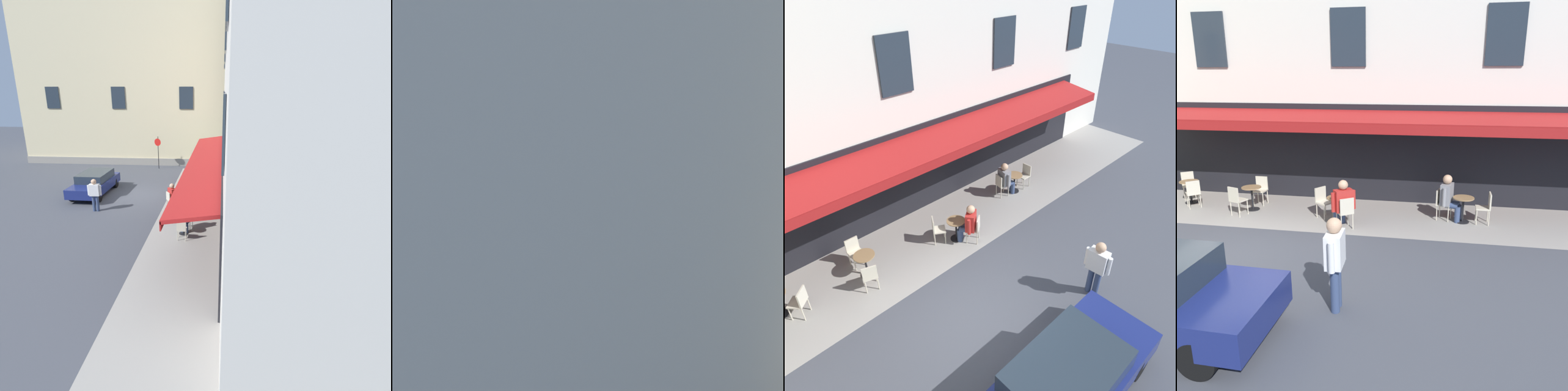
% 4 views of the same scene
% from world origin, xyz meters
% --- Properties ---
extents(ground_plane, '(70.00, 70.00, 0.00)m').
position_xyz_m(ground_plane, '(0.00, 0.00, 0.00)').
color(ground_plane, '#42444C').
extents(sidewalk_cafe_terrace, '(20.50, 3.20, 0.01)m').
position_xyz_m(sidewalk_cafe_terrace, '(-3.25, -3.40, 0.00)').
color(sidewalk_cafe_terrace, gray).
rests_on(sidewalk_cafe_terrace, ground_plane).
extents(cafe_table_near_entrance, '(0.60, 0.60, 0.75)m').
position_xyz_m(cafe_table_near_entrance, '(-1.80, -2.71, 0.49)').
color(cafe_table_near_entrance, black).
rests_on(cafe_table_near_entrance, ground_plane).
extents(cafe_chair_cream_near_door, '(0.56, 0.56, 0.91)m').
position_xyz_m(cafe_chair_cream_near_door, '(-2.17, -2.20, 0.55)').
color(cafe_chair_cream_near_door, beige).
rests_on(cafe_chair_cream_near_door, ground_plane).
extents(cafe_chair_cream_by_window, '(0.55, 0.55, 0.91)m').
position_xyz_m(cafe_chair_cream_by_window, '(-1.26, -3.04, 0.55)').
color(cafe_chair_cream_by_window, beige).
rests_on(cafe_chair_cream_by_window, ground_plane).
extents(cafe_table_mid_terrace, '(0.60, 0.60, 0.75)m').
position_xyz_m(cafe_table_mid_terrace, '(-5.36, -3.32, 0.49)').
color(cafe_table_mid_terrace, black).
rests_on(cafe_table_mid_terrace, ground_plane).
extents(cafe_chair_cream_back_row, '(0.40, 0.40, 0.91)m').
position_xyz_m(cafe_chair_cream_back_row, '(-5.99, -3.31, 0.55)').
color(cafe_chair_cream_back_row, beige).
rests_on(cafe_chair_cream_back_row, ground_plane).
extents(cafe_chair_cream_corner_left, '(0.49, 0.49, 0.91)m').
position_xyz_m(cafe_chair_cream_corner_left, '(-4.75, -3.47, 0.55)').
color(cafe_chair_cream_corner_left, beige).
rests_on(cafe_chair_cream_corner_left, ground_plane).
extents(cafe_table_streetside, '(0.60, 0.60, 0.75)m').
position_xyz_m(cafe_table_streetside, '(3.49, -3.60, 0.49)').
color(cafe_table_streetside, black).
rests_on(cafe_table_streetside, ground_plane).
extents(cafe_chair_cream_facing_street, '(0.57, 0.57, 0.91)m').
position_xyz_m(cafe_chair_cream_facing_street, '(3.05, -3.15, 0.55)').
color(cafe_chair_cream_facing_street, beige).
rests_on(cafe_chair_cream_facing_street, ground_plane).
extents(cafe_chair_cream_under_awning, '(0.56, 0.56, 0.91)m').
position_xyz_m(cafe_chair_cream_under_awning, '(3.88, -4.10, 0.55)').
color(cafe_chair_cream_under_awning, beige).
rests_on(cafe_chair_cream_under_awning, ground_plane).
extents(cafe_table_far_end, '(0.60, 0.60, 0.75)m').
position_xyz_m(cafe_table_far_end, '(1.12, -3.30, 0.49)').
color(cafe_table_far_end, black).
rests_on(cafe_table_far_end, ground_plane).
extents(cafe_chair_cream_kerbside, '(0.51, 0.51, 0.91)m').
position_xyz_m(cafe_chair_cream_kerbside, '(1.33, -2.70, 0.55)').
color(cafe_chair_cream_kerbside, beige).
rests_on(cafe_chair_cream_kerbside, ground_plane).
extents(cafe_chair_cream_corner_right, '(0.40, 0.40, 0.91)m').
position_xyz_m(cafe_chair_cream_corner_right, '(1.12, -3.93, 0.55)').
color(cafe_chair_cream_corner_right, beige).
rests_on(cafe_chair_cream_corner_right, ground_plane).
extents(seated_patron_in_grey, '(0.65, 0.70, 1.36)m').
position_xyz_m(seated_patron_in_grey, '(-4.96, -3.42, 0.72)').
color(seated_patron_in_grey, navy).
rests_on(seated_patron_in_grey, ground_plane).
extents(seated_companion_in_red, '(0.67, 0.69, 1.37)m').
position_xyz_m(seated_companion_in_red, '(-2.05, -2.37, 0.72)').
color(seated_companion_in_red, navy).
rests_on(seated_companion_in_red, ground_plane).
extents(walking_pedestrian_in_white, '(0.32, 0.72, 1.75)m').
position_xyz_m(walking_pedestrian_in_white, '(-2.94, 1.63, 1.02)').
color(walking_pedestrian_in_white, navy).
rests_on(walking_pedestrian_in_white, ground_plane).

